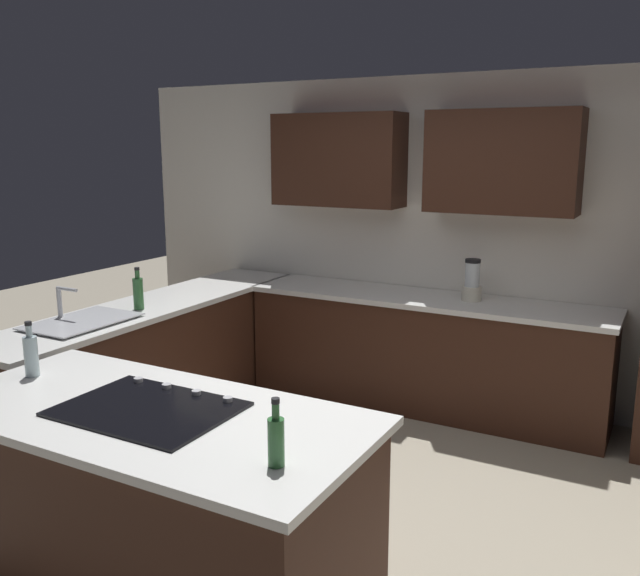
# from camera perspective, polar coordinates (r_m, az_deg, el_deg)

# --- Properties ---
(ground_plane) EXTENTS (14.00, 14.00, 0.00)m
(ground_plane) POSITION_cam_1_polar(r_m,az_deg,el_deg) (4.08, 1.26, -18.14)
(ground_plane) COLOR #9E937F
(wall_back) EXTENTS (6.00, 0.44, 2.60)m
(wall_back) POSITION_cam_1_polar(r_m,az_deg,el_deg) (5.48, 10.53, 5.69)
(wall_back) COLOR white
(wall_back) RESTS_ON ground
(lower_cabinets_back) EXTENTS (2.80, 0.60, 0.86)m
(lower_cabinets_back) POSITION_cam_1_polar(r_m,az_deg,el_deg) (5.40, 8.77, -5.61)
(lower_cabinets_back) COLOR #381E14
(lower_cabinets_back) RESTS_ON ground
(countertop_back) EXTENTS (2.84, 0.64, 0.04)m
(countertop_back) POSITION_cam_1_polar(r_m,az_deg,el_deg) (5.29, 8.92, -0.95)
(countertop_back) COLOR silver
(countertop_back) RESTS_ON lower_cabinets_back
(lower_cabinets_side) EXTENTS (0.60, 2.90, 0.86)m
(lower_cabinets_side) POSITION_cam_1_polar(r_m,az_deg,el_deg) (5.30, -13.74, -6.18)
(lower_cabinets_side) COLOR #381E14
(lower_cabinets_side) RESTS_ON ground
(countertop_side) EXTENTS (0.64, 2.94, 0.04)m
(countertop_side) POSITION_cam_1_polar(r_m,az_deg,el_deg) (5.18, -13.98, -1.44)
(countertop_side) COLOR silver
(countertop_side) RESTS_ON lower_cabinets_side
(island_base) EXTENTS (1.97, 0.89, 0.86)m
(island_base) POSITION_cam_1_polar(r_m,az_deg,el_deg) (3.32, -14.01, -17.59)
(island_base) COLOR #381E14
(island_base) RESTS_ON ground
(island_top) EXTENTS (2.05, 0.97, 0.04)m
(island_top) POSITION_cam_1_polar(r_m,az_deg,el_deg) (3.13, -14.43, -10.38)
(island_top) COLOR silver
(island_top) RESTS_ON island_base
(sink_unit) EXTENTS (0.46, 0.70, 0.23)m
(sink_unit) POSITION_cam_1_polar(r_m,az_deg,el_deg) (4.71, -19.65, -2.63)
(sink_unit) COLOR #515456
(sink_unit) RESTS_ON countertop_side
(cooktop) EXTENTS (0.76, 0.56, 0.03)m
(cooktop) POSITION_cam_1_polar(r_m,az_deg,el_deg) (3.12, -14.38, -9.88)
(cooktop) COLOR black
(cooktop) RESTS_ON island_top
(blender) EXTENTS (0.15, 0.15, 0.32)m
(blender) POSITION_cam_1_polar(r_m,az_deg,el_deg) (5.20, 12.78, 0.43)
(blender) COLOR beige
(blender) RESTS_ON countertop_back
(dish_soap_bottle) EXTENTS (0.07, 0.07, 0.31)m
(dish_soap_bottle) POSITION_cam_1_polar(r_m,az_deg,el_deg) (4.97, -15.19, -0.36)
(dish_soap_bottle) COLOR #336B38
(dish_soap_bottle) RESTS_ON countertop_side
(oil_bottle) EXTENTS (0.07, 0.07, 0.29)m
(oil_bottle) POSITION_cam_1_polar(r_m,az_deg,el_deg) (3.71, -23.34, -5.20)
(oil_bottle) COLOR silver
(oil_bottle) RESTS_ON island_top
(second_bottle) EXTENTS (0.06, 0.06, 0.26)m
(second_bottle) POSITION_cam_1_polar(r_m,az_deg,el_deg) (2.51, -3.76, -12.72)
(second_bottle) COLOR #336B38
(second_bottle) RESTS_ON island_top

